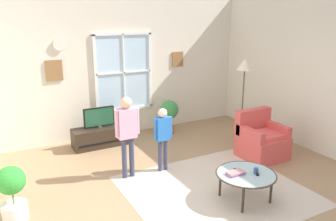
{
  "coord_description": "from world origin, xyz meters",
  "views": [
    {
      "loc": [
        -2.56,
        -3.91,
        2.6
      ],
      "look_at": [
        -0.21,
        0.44,
        1.19
      ],
      "focal_mm": 36.49,
      "sensor_mm": 36.0,
      "label": 1
    }
  ],
  "objects_px": {
    "cup": "(256,171)",
    "potted_plant_by_window": "(169,112)",
    "tv_stand": "(100,137)",
    "book_stack": "(236,173)",
    "floor_lamp": "(244,73)",
    "person_blue_shirt": "(163,132)",
    "coffee_table": "(246,175)",
    "remote_near_cup": "(257,173)",
    "armchair": "(261,140)",
    "potted_plant_corner": "(12,191)",
    "remote_near_books": "(237,171)",
    "television": "(99,117)",
    "person_pink_shirt": "(127,128)"
  },
  "relations": [
    {
      "from": "person_blue_shirt",
      "to": "floor_lamp",
      "type": "relative_size",
      "value": 0.63
    },
    {
      "from": "remote_near_cup",
      "to": "potted_plant_by_window",
      "type": "xyz_separation_m",
      "value": [
        0.27,
        3.1,
        0.07
      ]
    },
    {
      "from": "tv_stand",
      "to": "book_stack",
      "type": "height_order",
      "value": "book_stack"
    },
    {
      "from": "cup",
      "to": "person_pink_shirt",
      "type": "xyz_separation_m",
      "value": [
        -1.34,
        1.53,
        0.4
      ]
    },
    {
      "from": "book_stack",
      "to": "potted_plant_corner",
      "type": "xyz_separation_m",
      "value": [
        -2.82,
        1.0,
        -0.02
      ]
    },
    {
      "from": "cup",
      "to": "remote_near_cup",
      "type": "xyz_separation_m",
      "value": [
        0.01,
        -0.02,
        -0.03
      ]
    },
    {
      "from": "book_stack",
      "to": "potted_plant_by_window",
      "type": "bearing_deg",
      "value": 79.5
    },
    {
      "from": "tv_stand",
      "to": "book_stack",
      "type": "xyz_separation_m",
      "value": [
        1.05,
        -2.97,
        0.24
      ]
    },
    {
      "from": "cup",
      "to": "potted_plant_by_window",
      "type": "xyz_separation_m",
      "value": [
        0.28,
        3.08,
        0.04
      ]
    },
    {
      "from": "cup",
      "to": "potted_plant_corner",
      "type": "xyz_separation_m",
      "value": [
        -3.1,
        1.11,
        -0.04
      ]
    },
    {
      "from": "coffee_table",
      "to": "remote_near_books",
      "type": "bearing_deg",
      "value": 125.12
    },
    {
      "from": "book_stack",
      "to": "person_blue_shirt",
      "type": "relative_size",
      "value": 0.23
    },
    {
      "from": "television",
      "to": "book_stack",
      "type": "relative_size",
      "value": 2.4
    },
    {
      "from": "potted_plant_by_window",
      "to": "potted_plant_corner",
      "type": "distance_m",
      "value": 3.91
    },
    {
      "from": "armchair",
      "to": "potted_plant_corner",
      "type": "height_order",
      "value": "armchair"
    },
    {
      "from": "person_pink_shirt",
      "to": "television",
      "type": "bearing_deg",
      "value": 89.46
    },
    {
      "from": "tv_stand",
      "to": "remote_near_cup",
      "type": "distance_m",
      "value": 3.38
    },
    {
      "from": "cup",
      "to": "remote_near_cup",
      "type": "distance_m",
      "value": 0.04
    },
    {
      "from": "remote_near_cup",
      "to": "person_blue_shirt",
      "type": "distance_m",
      "value": 1.68
    },
    {
      "from": "armchair",
      "to": "floor_lamp",
      "type": "distance_m",
      "value": 1.38
    },
    {
      "from": "remote_near_books",
      "to": "remote_near_cup",
      "type": "relative_size",
      "value": 1.0
    },
    {
      "from": "television",
      "to": "remote_near_cup",
      "type": "xyz_separation_m",
      "value": [
        1.33,
        -3.1,
        -0.19
      ]
    },
    {
      "from": "tv_stand",
      "to": "remote_near_books",
      "type": "height_order",
      "value": "remote_near_books"
    },
    {
      "from": "cup",
      "to": "book_stack",
      "type": "bearing_deg",
      "value": 157.49
    },
    {
      "from": "coffee_table",
      "to": "person_pink_shirt",
      "type": "bearing_deg",
      "value": 129.52
    },
    {
      "from": "coffee_table",
      "to": "floor_lamp",
      "type": "xyz_separation_m",
      "value": [
        1.44,
        1.81,
        1.08
      ]
    },
    {
      "from": "coffee_table",
      "to": "cup",
      "type": "xyz_separation_m",
      "value": [
        0.13,
        -0.06,
        0.06
      ]
    },
    {
      "from": "remote_near_books",
      "to": "potted_plant_corner",
      "type": "height_order",
      "value": "potted_plant_corner"
    },
    {
      "from": "armchair",
      "to": "book_stack",
      "type": "distance_m",
      "value": 1.75
    },
    {
      "from": "tv_stand",
      "to": "armchair",
      "type": "relative_size",
      "value": 1.25
    },
    {
      "from": "remote_near_books",
      "to": "person_pink_shirt",
      "type": "bearing_deg",
      "value": 129.86
    },
    {
      "from": "book_stack",
      "to": "person_blue_shirt",
      "type": "bearing_deg",
      "value": 108.37
    },
    {
      "from": "tv_stand",
      "to": "armchair",
      "type": "distance_m",
      "value": 3.17
    },
    {
      "from": "potted_plant_corner",
      "to": "floor_lamp",
      "type": "bearing_deg",
      "value": 9.82
    },
    {
      "from": "armchair",
      "to": "remote_near_books",
      "type": "xyz_separation_m",
      "value": [
        -1.36,
        -0.95,
        0.1
      ]
    },
    {
      "from": "book_stack",
      "to": "remote_near_cup",
      "type": "distance_m",
      "value": 0.31
    },
    {
      "from": "person_pink_shirt",
      "to": "person_blue_shirt",
      "type": "bearing_deg",
      "value": -4.97
    },
    {
      "from": "floor_lamp",
      "to": "person_blue_shirt",
      "type": "bearing_deg",
      "value": -169.0
    },
    {
      "from": "book_stack",
      "to": "floor_lamp",
      "type": "height_order",
      "value": "floor_lamp"
    },
    {
      "from": "person_blue_shirt",
      "to": "potted_plant_by_window",
      "type": "relative_size",
      "value": 1.46
    },
    {
      "from": "remote_near_books",
      "to": "person_blue_shirt",
      "type": "height_order",
      "value": "person_blue_shirt"
    },
    {
      "from": "book_stack",
      "to": "person_blue_shirt",
      "type": "distance_m",
      "value": 1.46
    },
    {
      "from": "armchair",
      "to": "person_pink_shirt",
      "type": "bearing_deg",
      "value": 170.64
    },
    {
      "from": "cup",
      "to": "coffee_table",
      "type": "bearing_deg",
      "value": 153.43
    },
    {
      "from": "coffee_table",
      "to": "person_blue_shirt",
      "type": "xyz_separation_m",
      "value": [
        -0.6,
        1.41,
        0.3
      ]
    },
    {
      "from": "coffee_table",
      "to": "cup",
      "type": "relative_size",
      "value": 10.46
    },
    {
      "from": "remote_near_cup",
      "to": "tv_stand",
      "type": "bearing_deg",
      "value": 113.15
    },
    {
      "from": "armchair",
      "to": "person_blue_shirt",
      "type": "xyz_separation_m",
      "value": [
        -1.88,
        0.36,
        0.37
      ]
    },
    {
      "from": "book_stack",
      "to": "remote_near_books",
      "type": "xyz_separation_m",
      "value": [
        0.07,
        0.06,
        -0.01
      ]
    },
    {
      "from": "book_stack",
      "to": "potted_plant_by_window",
      "type": "xyz_separation_m",
      "value": [
        0.55,
        2.97,
        0.06
      ]
    }
  ]
}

